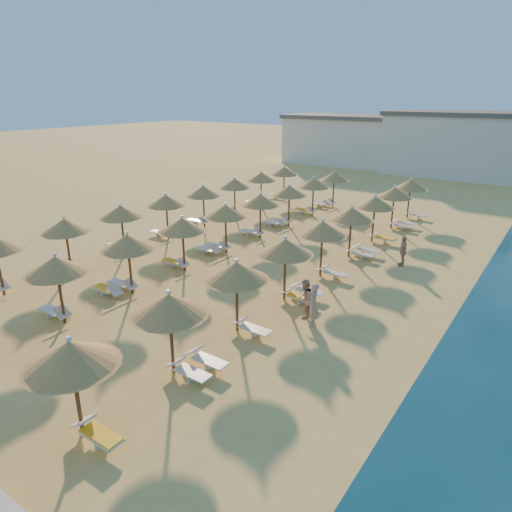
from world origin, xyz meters
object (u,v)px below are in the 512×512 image
Objects in this scene: beachgoer_c at (403,251)px; beachgoer_b at (305,299)px; beachgoer_a at (313,305)px; parasol_row_west at (205,218)px; parasol_row_east at (305,238)px.

beachgoer_c is 1.00× the size of beachgoer_b.
beachgoer_a is (-0.79, -9.19, 0.07)m from beachgoer_c.
beachgoer_b is at bearing -19.70° from parasol_row_west.
beachgoer_a is (8.77, -3.36, -1.64)m from parasol_row_west.
beachgoer_b is (1.67, -2.91, -1.71)m from parasol_row_east.
beachgoer_a is at bearing -55.46° from parasol_row_east.
beachgoer_c is (9.56, 5.82, -1.71)m from parasol_row_west.
beachgoer_c is at bearing 61.91° from parasol_row_east.
beachgoer_a is at bearing 43.21° from beachgoer_b.
parasol_row_east is at bearing -57.57° from beachgoer_c.
parasol_row_east is 20.69× the size of beachgoer_c.
beachgoer_b is at bearing -38.81° from beachgoer_c.
parasol_row_east is 19.09× the size of beachgoer_a.
beachgoer_c is 0.92× the size of beachgoer_a.
beachgoer_c is at bearing 154.95° from beachgoer_a.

